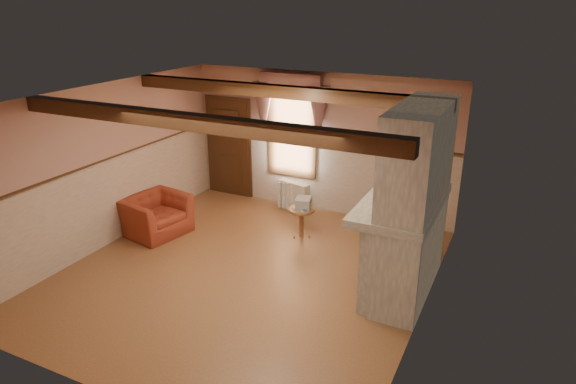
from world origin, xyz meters
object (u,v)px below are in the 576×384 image
at_px(bowl, 399,201).
at_px(oil_lamp, 408,184).
at_px(radiator, 294,196).
at_px(armchair, 156,215).
at_px(side_table, 301,223).
at_px(mantel_clock, 415,177).

height_order(bowl, oil_lamp, oil_lamp).
distance_m(radiator, oil_lamp, 3.47).
bearing_deg(oil_lamp, bowl, -90.00).
height_order(armchair, oil_lamp, oil_lamp).
xyz_separation_m(radiator, oil_lamp, (2.68, -1.80, 1.26)).
relative_size(side_table, oil_lamp, 1.96).
xyz_separation_m(side_table, mantel_clock, (2.01, -0.20, 1.25)).
height_order(armchair, mantel_clock, mantel_clock).
height_order(bowl, mantel_clock, mantel_clock).
relative_size(radiator, mantel_clock, 2.92).
bearing_deg(mantel_clock, side_table, 174.42).
bearing_deg(side_table, oil_lamp, -19.34).
bearing_deg(armchair, radiator, -28.78).
height_order(side_table, oil_lamp, oil_lamp).
distance_m(radiator, mantel_clock, 3.22).
height_order(armchair, side_table, armchair).
height_order(side_table, bowl, bowl).
bearing_deg(bowl, armchair, 178.53).
bearing_deg(bowl, side_table, 150.26).
height_order(side_table, mantel_clock, mantel_clock).
relative_size(armchair, oil_lamp, 3.92).
relative_size(mantel_clock, oil_lamp, 0.86).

